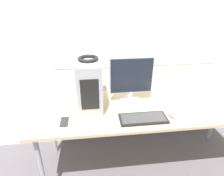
% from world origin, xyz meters
% --- Properties ---
extents(wall_back, '(8.00, 0.07, 2.70)m').
position_xyz_m(wall_back, '(0.00, 0.86, 1.35)').
color(wall_back, silver).
rests_on(wall_back, ground_plane).
extents(desk, '(2.14, 0.73, 0.75)m').
position_xyz_m(desk, '(0.00, 0.36, 0.70)').
color(desk, tan).
rests_on(desk, ground_plane).
extents(pc_tower, '(0.21, 0.41, 0.46)m').
position_xyz_m(pc_tower, '(-0.54, 0.43, 0.98)').
color(pc_tower, '#9E9EA3').
rests_on(pc_tower, desk).
extents(headphones, '(0.18, 0.18, 0.03)m').
position_xyz_m(headphones, '(-0.54, 0.43, 1.23)').
color(headphones, black).
rests_on(headphones, pc_tower).
extents(monitor_main, '(0.43, 0.20, 0.46)m').
position_xyz_m(monitor_main, '(-0.14, 0.48, 0.99)').
color(monitor_main, '#B7B7BC').
rests_on(monitor_main, desk).
extents(keyboard, '(0.41, 0.17, 0.02)m').
position_xyz_m(keyboard, '(-0.09, 0.15, 0.76)').
color(keyboard, black).
rests_on(keyboard, desk).
extents(mouse, '(0.06, 0.10, 0.03)m').
position_xyz_m(mouse, '(0.18, 0.17, 0.77)').
color(mouse, '#B2B2B7').
rests_on(mouse, desk).
extents(cell_phone, '(0.06, 0.13, 0.01)m').
position_xyz_m(cell_phone, '(-0.76, 0.19, 0.76)').
color(cell_phone, '#232328').
rests_on(cell_phone, desk).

